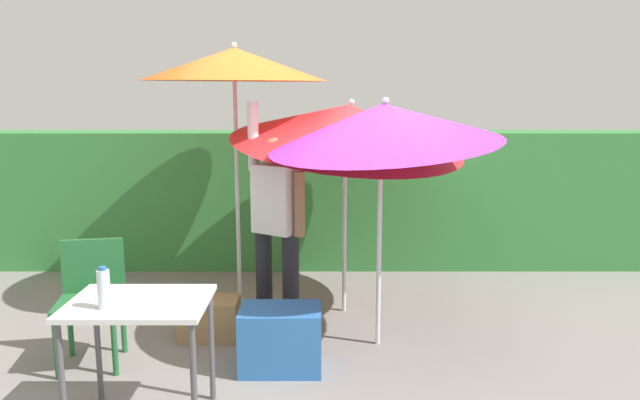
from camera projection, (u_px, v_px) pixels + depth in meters
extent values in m
plane|color=gray|center=(320.00, 344.00, 4.59)|extent=(24.00, 24.00, 0.00)
cube|color=#38843D|center=(320.00, 198.00, 6.70)|extent=(8.00, 0.70, 1.53)
cylinder|color=silver|center=(343.00, 230.00, 5.18)|extent=(0.04, 0.04, 1.51)
cone|color=red|center=(347.00, 125.00, 5.03)|extent=(2.09, 2.07, 0.84)
sphere|color=silver|center=(350.00, 102.00, 5.01)|extent=(0.05, 0.05, 0.05)
cylinder|color=silver|center=(236.00, 196.00, 5.33)|extent=(0.04, 0.04, 2.06)
cone|color=#EA5919|center=(233.00, 64.00, 5.12)|extent=(1.65, 1.65, 0.33)
sphere|color=silver|center=(233.00, 45.00, 5.10)|extent=(0.05, 0.05, 0.05)
cylinder|color=silver|center=(378.00, 247.00, 4.46)|extent=(0.04, 0.04, 1.57)
cone|color=purple|center=(382.00, 124.00, 4.29)|extent=(1.77, 1.76, 0.59)
sphere|color=silver|center=(385.00, 101.00, 4.24)|extent=(0.05, 0.05, 0.05)
cylinder|color=black|center=(263.00, 277.00, 4.94)|extent=(0.14, 0.14, 0.82)
cylinder|color=black|center=(290.00, 283.00, 4.79)|extent=(0.14, 0.14, 0.82)
cube|color=silver|center=(275.00, 199.00, 4.74)|extent=(0.42, 0.38, 0.56)
sphere|color=#8C6647|center=(275.00, 151.00, 4.67)|extent=(0.22, 0.22, 0.22)
cylinder|color=silver|center=(252.00, 136.00, 4.78)|extent=(0.12, 0.12, 0.56)
cylinder|color=#8C6647|center=(298.00, 204.00, 4.62)|extent=(0.12, 0.12, 0.52)
cylinder|color=#236633|center=(55.00, 349.00, 3.97)|extent=(0.04, 0.04, 0.44)
cylinder|color=#236633|center=(113.00, 345.00, 4.04)|extent=(0.04, 0.04, 0.44)
cylinder|color=#236633|center=(69.00, 328.00, 4.34)|extent=(0.04, 0.04, 0.44)
cylinder|color=#236633|center=(122.00, 325.00, 4.41)|extent=(0.04, 0.04, 0.44)
cube|color=#236633|center=(88.00, 304.00, 4.15)|extent=(0.51, 0.51, 0.05)
cube|color=#236633|center=(92.00, 266.00, 4.30)|extent=(0.44, 0.11, 0.40)
cube|color=#2D6BB7|center=(280.00, 339.00, 4.13)|extent=(0.58, 0.38, 0.45)
cube|color=#9E7A4C|center=(208.00, 318.00, 4.69)|extent=(0.47, 0.32, 0.32)
cylinder|color=#4C4C51|center=(210.00, 346.00, 3.69)|extent=(0.04, 0.04, 0.73)
cylinder|color=#4C4C51|center=(97.00, 346.00, 3.69)|extent=(0.04, 0.04, 0.73)
cylinder|color=#4C4C51|center=(193.00, 386.00, 3.18)|extent=(0.04, 0.04, 0.73)
cylinder|color=#4C4C51|center=(61.00, 386.00, 3.18)|extent=(0.04, 0.04, 0.73)
cube|color=silver|center=(138.00, 303.00, 3.37)|extent=(0.80, 0.60, 0.03)
cylinder|color=silver|center=(103.00, 289.00, 3.22)|extent=(0.07, 0.07, 0.22)
cylinder|color=#2D60B7|center=(101.00, 269.00, 3.20)|extent=(0.04, 0.04, 0.02)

